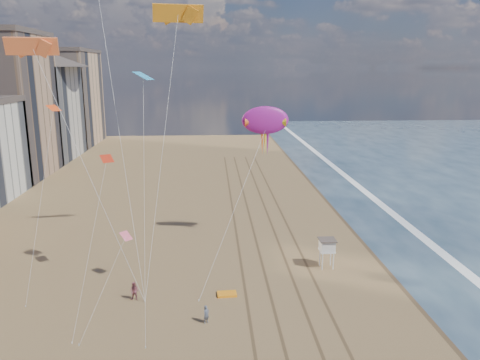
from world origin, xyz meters
name	(u,v)px	position (x,y,z in m)	size (l,w,h in m)	color
wet_sand	(370,218)	(19.00, 40.00, 0.00)	(260.00, 260.00, 0.00)	#42301E
foam	(398,218)	(23.20, 40.00, 0.00)	(260.00, 260.00, 0.00)	white
tracks	(268,246)	(2.55, 30.00, 0.01)	(7.68, 120.00, 0.01)	brown
lifeguard_stand	(327,246)	(8.24, 23.11, 2.57)	(1.85, 1.85, 3.33)	silver
grounded_kite	(227,294)	(-3.05, 17.24, 0.11)	(1.88, 1.20, 0.21)	orange
show_kite	(265,121)	(2.14, 31.36, 15.53)	(6.50, 8.18, 22.43)	#9B1788
kite_flyer_a	(206,314)	(-5.01, 12.20, 0.82)	(0.60, 0.39, 1.64)	#4F5565
kite_flyer_b	(135,291)	(-11.90, 16.75, 0.92)	(0.89, 0.70, 1.84)	#84434E
small_kites	(108,134)	(-14.46, 21.45, 15.36)	(12.48, 9.05, 16.83)	#DF5670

